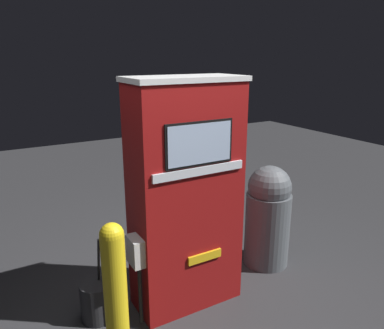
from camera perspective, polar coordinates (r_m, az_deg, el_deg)
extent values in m
plane|color=#2D2D30|center=(3.44, 0.97, -21.47)|extent=(14.00, 14.00, 0.00)
cube|color=maroon|center=(3.33, -0.95, -13.14)|extent=(0.90, 0.43, 0.93)
cube|color=maroon|center=(2.98, -1.04, 3.11)|extent=(0.90, 0.43, 0.98)
cube|color=silver|center=(2.90, -1.09, 12.96)|extent=(0.93, 0.46, 0.04)
cube|color=black|center=(2.78, 1.18, 3.19)|extent=(0.58, 0.01, 0.34)
cube|color=#9EB2D1|center=(2.78, 1.25, 3.16)|extent=(0.54, 0.01, 0.30)
cube|color=silver|center=(2.84, 1.19, -1.02)|extent=(0.79, 0.02, 0.07)
cube|color=gold|center=(3.17, 1.97, -13.89)|extent=(0.31, 0.02, 0.07)
cube|color=silver|center=(2.99, -8.61, -12.92)|extent=(0.09, 0.19, 0.22)
cylinder|color=black|center=(3.13, -7.86, -19.18)|extent=(0.03, 0.03, 0.49)
cylinder|color=yellow|center=(2.71, -11.47, -20.11)|extent=(0.16, 0.16, 1.02)
sphere|color=yellow|center=(2.45, -12.15, -10.44)|extent=(0.16, 0.16, 0.16)
cylinder|color=#51565B|center=(3.99, 11.36, -9.60)|extent=(0.46, 0.46, 0.76)
sphere|color=#51565B|center=(3.82, 11.75, -3.41)|extent=(0.43, 0.43, 0.43)
cylinder|color=#262628|center=(3.37, -14.29, -19.46)|extent=(0.27, 0.27, 0.33)
cylinder|color=black|center=(3.18, -14.04, -14.07)|extent=(0.02, 0.11, 0.42)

